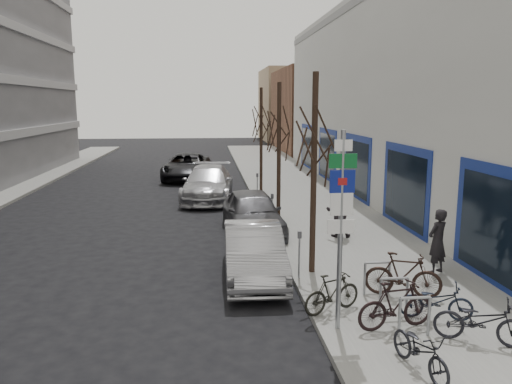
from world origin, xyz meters
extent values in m
plane|color=black|center=(0.00, 0.00, 0.00)|extent=(120.00, 120.00, 0.00)
cube|color=slate|center=(4.50, 10.00, 0.07)|extent=(5.00, 70.00, 0.15)
cube|color=brown|center=(13.00, 40.00, 4.00)|extent=(12.00, 14.00, 8.00)
cube|color=#937A5B|center=(13.50, 55.00, 4.50)|extent=(13.00, 12.00, 9.00)
cylinder|color=gray|center=(2.40, 0.00, 2.10)|extent=(0.10, 0.10, 4.20)
cube|color=white|center=(2.40, -0.03, 3.90)|extent=(0.35, 0.03, 0.22)
cube|color=#0C5926|center=(2.40, -0.03, 3.60)|extent=(0.55, 0.03, 0.28)
cube|color=navy|center=(2.40, -0.03, 3.20)|extent=(0.50, 0.03, 0.45)
cube|color=maroon|center=(2.40, -0.04, 3.20)|extent=(0.18, 0.02, 0.14)
cube|color=white|center=(2.40, -0.03, 2.75)|extent=(0.45, 0.03, 0.45)
cube|color=white|center=(2.40, -0.03, 2.30)|extent=(0.55, 0.03, 0.28)
cylinder|color=gray|center=(3.50, -0.50, 0.55)|extent=(0.06, 0.06, 0.80)
cylinder|color=gray|center=(4.10, -0.50, 0.55)|extent=(0.06, 0.06, 0.80)
cylinder|color=gray|center=(3.80, -0.50, 0.95)|extent=(0.60, 0.06, 0.06)
cylinder|color=gray|center=(3.50, 0.60, 0.55)|extent=(0.06, 0.06, 0.80)
cylinder|color=gray|center=(4.10, 0.60, 0.55)|extent=(0.06, 0.06, 0.80)
cylinder|color=gray|center=(3.80, 0.60, 0.95)|extent=(0.60, 0.06, 0.06)
cylinder|color=gray|center=(3.50, 1.70, 0.55)|extent=(0.06, 0.06, 0.80)
cylinder|color=gray|center=(4.10, 1.70, 0.55)|extent=(0.06, 0.06, 0.80)
cylinder|color=gray|center=(3.80, 1.70, 0.95)|extent=(0.60, 0.06, 0.06)
cylinder|color=black|center=(2.60, 3.50, 2.75)|extent=(0.16, 0.16, 5.50)
cylinder|color=black|center=(2.60, 10.00, 2.75)|extent=(0.16, 0.16, 5.50)
cylinder|color=black|center=(2.60, 16.50, 2.75)|extent=(0.16, 0.16, 5.50)
cylinder|color=gray|center=(2.15, 3.00, 0.70)|extent=(0.05, 0.05, 1.10)
cube|color=#3F3F44|center=(2.15, 3.00, 1.33)|extent=(0.10, 0.08, 0.18)
cylinder|color=gray|center=(2.15, 8.50, 0.70)|extent=(0.05, 0.05, 1.10)
cube|color=#3F3F44|center=(2.15, 8.50, 1.33)|extent=(0.10, 0.08, 0.18)
cylinder|color=gray|center=(2.15, 14.00, 0.70)|extent=(0.05, 0.05, 1.10)
cube|color=#3F3F44|center=(2.15, 14.00, 1.33)|extent=(0.10, 0.08, 0.18)
imported|color=black|center=(3.36, -1.79, 0.62)|extent=(0.79, 1.62, 0.95)
imported|color=black|center=(3.56, -0.14, 0.67)|extent=(1.76, 0.79, 1.03)
imported|color=black|center=(4.59, 0.23, 0.62)|extent=(1.60, 0.89, 0.93)
imported|color=black|center=(2.48, 0.79, 0.61)|extent=(1.55, 1.04, 0.91)
imported|color=black|center=(4.95, -0.89, 0.67)|extent=(1.77, 1.21, 1.05)
imported|color=black|center=(4.37, 1.51, 0.70)|extent=(1.88, 1.17, 1.10)
imported|color=#9E9EA3|center=(1.00, 3.57, 0.72)|extent=(1.61, 4.42, 1.45)
imported|color=#4A4A4F|center=(1.40, 8.26, 0.79)|extent=(2.24, 4.80, 1.59)
imported|color=#A5A5AA|center=(-0.20, 14.92, 0.82)|extent=(2.82, 5.87, 1.65)
imported|color=black|center=(-1.50, 21.93, 0.80)|extent=(3.13, 5.95, 1.60)
imported|color=black|center=(5.93, 3.07, 1.03)|extent=(0.77, 0.69, 1.77)
imported|color=black|center=(4.26, 7.02, 1.05)|extent=(0.74, 0.58, 1.79)
camera|label=1|loc=(-0.20, -9.37, 4.69)|focal=35.00mm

